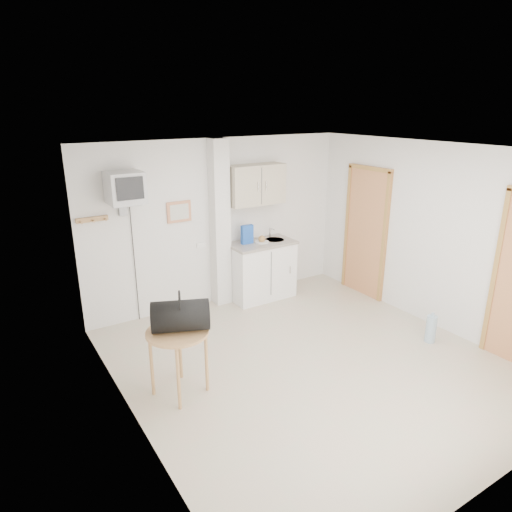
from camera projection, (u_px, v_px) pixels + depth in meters
ground at (310, 362)px, 5.48m from camera, size 4.50×4.50×0.00m
room_envelope at (326, 235)px, 5.19m from camera, size 4.24×4.54×2.55m
kitchenette at (260, 249)px, 7.12m from camera, size 1.03×0.58×2.10m
crt_television at (125, 189)px, 5.76m from camera, size 0.44×0.45×2.15m
round_table at (178, 339)px, 4.72m from camera, size 0.65×0.65×0.74m
duffel_bag at (180, 316)px, 4.65m from camera, size 0.67×0.52×0.44m
water_bottle at (431, 329)px, 5.91m from camera, size 0.14×0.14×0.41m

